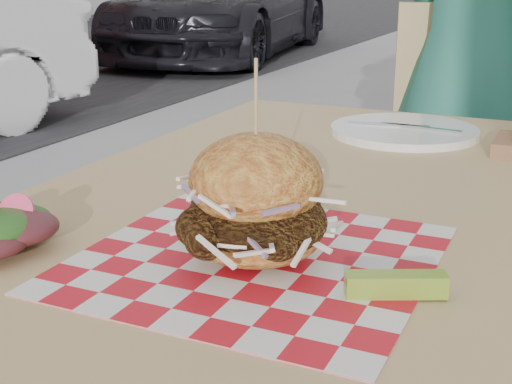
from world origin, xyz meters
TOP-DOWN VIEW (x-y plane):
  - diner at (0.12, 1.01)m, footprint 0.68×0.55m
  - car_dark at (-3.60, 6.89)m, footprint 2.30×4.51m
  - patio_table at (0.11, -0.06)m, footprint 0.80×1.20m
  - patio_chair at (0.09, 1.02)m, footprint 0.52×0.53m
  - paper_liner at (0.11, -0.31)m, footprint 0.36×0.36m
  - sandwich at (0.11, -0.31)m, footprint 0.19×0.19m
  - pickle_spear at (0.26, -0.34)m, footprint 0.10×0.06m
  - place_setting at (0.11, 0.33)m, footprint 0.27×0.27m

SIDE VIEW (x-z plane):
  - patio_chair at x=0.09m, z-range 0.08..1.03m
  - car_dark at x=-3.60m, z-range 0.00..1.25m
  - patio_table at x=0.11m, z-range 0.30..1.05m
  - paper_liner at x=0.11m, z-range 0.75..0.75m
  - place_setting at x=0.11m, z-range 0.75..0.77m
  - pickle_spear at x=0.26m, z-range 0.75..0.77m
  - diner at x=0.12m, z-range 0.00..1.60m
  - sandwich at x=0.11m, z-range 0.71..0.92m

